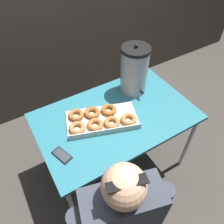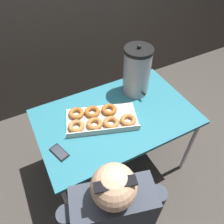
% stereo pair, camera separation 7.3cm
% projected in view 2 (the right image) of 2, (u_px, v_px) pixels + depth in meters
% --- Properties ---
extents(ground_plane, '(12.00, 12.00, 0.00)m').
position_uv_depth(ground_plane, '(115.00, 163.00, 2.29)').
color(ground_plane, '#3D3833').
extents(folding_table, '(1.26, 0.79, 0.74)m').
position_uv_depth(folding_table, '(116.00, 120.00, 1.79)').
color(folding_table, '#236675').
rests_on(folding_table, ground).
extents(donut_box, '(0.61, 0.45, 0.05)m').
position_uv_depth(donut_box, '(100.00, 119.00, 1.70)').
color(donut_box, beige).
rests_on(donut_box, folding_table).
extents(coffee_urn, '(0.23, 0.26, 0.45)m').
position_uv_depth(coffee_urn, '(137.00, 71.00, 1.81)').
color(coffee_urn, '#939399').
rests_on(coffee_urn, folding_table).
extents(cell_phone, '(0.11, 0.16, 0.01)m').
position_uv_depth(cell_phone, '(59.00, 152.00, 1.51)').
color(cell_phone, black).
rests_on(cell_phone, folding_table).
extents(person_seated, '(0.57, 0.32, 1.21)m').
position_uv_depth(person_seated, '(113.00, 224.00, 1.35)').
color(person_seated, '#33332D').
rests_on(person_seated, ground).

